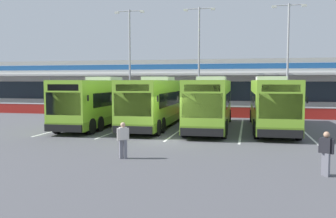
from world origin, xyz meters
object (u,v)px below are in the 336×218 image
Objects in this scene: lamp_post_west at (130,54)px; lamp_post_centre at (199,54)px; pedestrian_approaching_bus at (123,139)px; lamp_post_east at (288,52)px; coach_bus_left_centre at (156,103)px; coach_bus_right_centre at (271,104)px; coach_bus_leftmost at (100,103)px; pedestrian_in_dark_coat at (326,152)px; coach_bus_centre at (211,104)px.

lamp_post_west is 1.00× the size of lamp_post_centre.
pedestrian_approaching_bus is 0.15× the size of lamp_post_east.
coach_bus_left_centre is 8.45m from coach_bus_right_centre.
coach_bus_leftmost is 1.00× the size of coach_bus_left_centre.
pedestrian_in_dark_coat is 28.53m from lamp_post_west.
coach_bus_right_centre is at bearing -100.95° from lamp_post_east.
coach_bus_right_centre is (8.45, 0.22, 0.00)m from coach_bus_left_centre.
lamp_post_centre is (6.15, 11.33, 4.50)m from coach_bus_leftmost.
coach_bus_left_centre is at bearing -62.56° from lamp_post_west.
lamp_post_east is at bearing 68.04° from pedestrian_approaching_bus.
pedestrian_in_dark_coat is 1.00× the size of pedestrian_approaching_bus.
lamp_post_east is at bearing 37.52° from coach_bus_leftmost.
coach_bus_left_centre is 12.10m from lamp_post_centre.
coach_bus_left_centre and coach_bus_right_centre have the same top height.
lamp_post_west is 1.00× the size of lamp_post_east.
lamp_post_east is (8.79, 0.14, 0.00)m from lamp_post_centre.
lamp_post_west reaches higher than pedestrian_in_dark_coat.
lamp_post_west is at bearing 107.59° from pedestrian_approaching_bus.
pedestrian_in_dark_coat is (9.62, -12.71, -0.91)m from coach_bus_left_centre.
coach_bus_right_centre is at bearing 4.70° from coach_bus_centre.
coach_bus_leftmost is 1.11× the size of lamp_post_west.
pedestrian_approaching_bus is 23.18m from lamp_post_centre.
coach_bus_right_centre is at bearing 2.06° from coach_bus_leftmost.
coach_bus_right_centre reaches higher than pedestrian_in_dark_coat.
pedestrian_approaching_bus is (5.80, -11.20, -0.91)m from coach_bus_leftmost.
coach_bus_leftmost is 7.53× the size of pedestrian_approaching_bus.
lamp_post_centre is (-2.37, 11.23, 4.50)m from coach_bus_centre.
lamp_post_east is at bearing 46.70° from coach_bus_left_centre.
coach_bus_left_centre is 7.53× the size of pedestrian_approaching_bus.
lamp_post_east reaches higher than coach_bus_centre.
lamp_post_east is (2.13, 11.01, 4.50)m from coach_bus_right_centre.
coach_bus_centre is 1.11× the size of lamp_post_east.
lamp_post_east is (9.14, 22.67, 5.42)m from pedestrian_approaching_bus.
coach_bus_left_centre is at bearing 97.18° from pedestrian_approaching_bus.
lamp_post_west is at bearing 117.44° from coach_bus_left_centre.
coach_bus_leftmost is at bearing -118.48° from lamp_post_centre.
coach_bus_right_centre is 18.17m from lamp_post_west.
lamp_post_centre is at bearing 89.11° from pedestrian_approaching_bus.
lamp_post_east reaches higher than pedestrian_approaching_bus.
lamp_post_centre is (7.40, 0.29, 0.00)m from lamp_post_west.
lamp_post_centre is at bearing 61.52° from coach_bus_leftmost.
lamp_post_west and lamp_post_east have the same top height.
lamp_post_centre reaches higher than pedestrian_in_dark_coat.
lamp_post_east reaches higher than pedestrian_in_dark_coat.
coach_bus_left_centre is 4.16m from coach_bus_centre.
lamp_post_centre and lamp_post_east have the same top height.
coach_bus_leftmost is 12.64m from pedestrian_approaching_bus.
coach_bus_left_centre is at bearing -99.17° from lamp_post_centre.
pedestrian_in_dark_coat is 0.15× the size of lamp_post_east.
coach_bus_centre is 13.73m from pedestrian_in_dark_coat.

